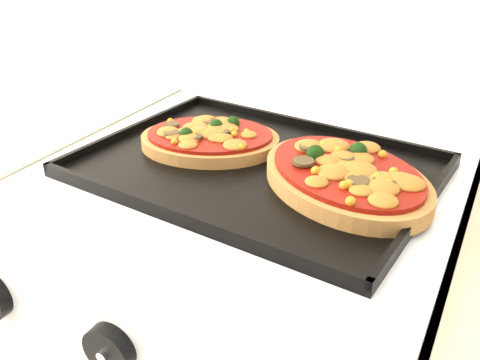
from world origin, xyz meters
The scene contains 5 objects.
control_panel centered at (0.02, 1.39, 0.85)m, with size 0.60×0.02×0.09m, color silver.
knob_center centered at (0.03, 1.37, 0.85)m, with size 0.06×0.06×0.02m, color black.
baking_tray centered at (0.03, 1.70, 0.92)m, with size 0.48×0.36×0.02m, color black.
pizza_left centered at (-0.06, 1.72, 0.94)m, with size 0.21×0.16×0.03m, color #A16F37, non-canonical shape.
pizza_right centered at (0.16, 1.69, 0.94)m, with size 0.26×0.18×0.04m, color #A16F37, non-canonical shape.
Camera 1 is at (0.33, 1.08, 1.26)m, focal length 40.00 mm.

